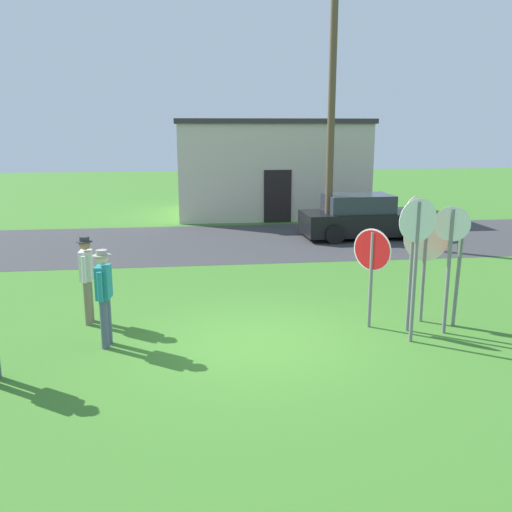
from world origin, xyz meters
name	(u,v)px	position (x,y,z in m)	size (l,w,h in m)	color
ground_plane	(256,343)	(0.00, 0.00, 0.00)	(80.00, 80.00, 0.00)	#3D7528
street_asphalt	(222,242)	(0.00, 9.06, 0.00)	(60.00, 6.40, 0.01)	#38383A
building_background	(268,166)	(2.50, 15.51, 2.05)	(8.06, 5.65, 4.09)	beige
utility_pole	(332,100)	(3.62, 8.98, 4.63)	(1.80, 0.24, 8.88)	brown
parked_car_on_street	(363,218)	(4.91, 9.25, 0.69)	(4.37, 2.14, 1.51)	black
stop_sign_leaning_left	(425,251)	(3.41, 0.76, 1.42)	(0.80, 0.29, 2.08)	slate
stop_sign_nearest	(413,239)	(2.94, 0.28, 1.77)	(0.67, 0.54, 2.56)	slate
stop_sign_center_cluster	(450,250)	(3.58, 0.07, 1.60)	(0.58, 0.29, 2.40)	slate
stop_sign_rear_right	(372,261)	(2.28, 0.56, 1.31)	(0.52, 0.64, 1.93)	slate
stop_sign_far_back	(416,245)	(2.79, -0.26, 1.78)	(0.75, 0.19, 2.60)	slate
stop_sign_low_front	(460,249)	(3.95, 0.42, 1.54)	(0.48, 0.73, 2.23)	slate
person_near_signs	(87,275)	(-3.12, 1.48, 0.98)	(0.32, 0.57, 1.74)	#7A6B56
person_in_teal	(104,292)	(-2.62, 0.22, 0.98)	(0.32, 0.57, 1.74)	#4C5670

